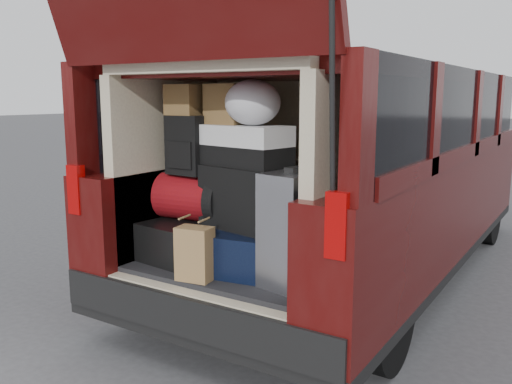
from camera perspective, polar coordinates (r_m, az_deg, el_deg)
ground at (r=3.44m, az=-3.29°, el=-17.24°), size 80.00×80.00×0.00m
minivan at (r=4.74m, az=9.82°, el=1.81°), size 1.90×5.35×2.77m
load_floor at (r=3.54m, az=-0.68°, el=-11.57°), size 1.24×1.05×0.55m
black_hardshell at (r=3.54m, az=-6.64°, el=-4.87°), size 0.51×0.66×0.24m
navy_hardshell at (r=3.30m, az=-1.25°, el=-5.90°), size 0.54×0.63×0.25m
silver_roller at (r=2.98m, az=4.54°, el=-3.84°), size 0.34×0.46×0.63m
kraft_bag at (r=3.09m, az=-6.46°, el=-6.47°), size 0.22×0.15×0.31m
red_duffel at (r=3.48m, az=-6.52°, el=-0.53°), size 0.49×0.34×0.30m
black_soft_case at (r=3.24m, az=-1.01°, el=-0.53°), size 0.57×0.40×0.37m
backpack at (r=3.42m, az=-7.17°, el=4.92°), size 0.27×0.17×0.37m
twotone_duffel at (r=3.22m, az=-1.09°, el=4.91°), size 0.58×0.37×0.24m
grocery_sack_lower at (r=3.43m, az=-7.49°, el=9.59°), size 0.21×0.17×0.19m
grocery_sack_upper at (r=3.33m, az=-2.92°, el=9.23°), size 0.26×0.22×0.24m
plastic_bag_center at (r=3.15m, az=-0.36°, el=9.39°), size 0.35×0.33×0.26m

